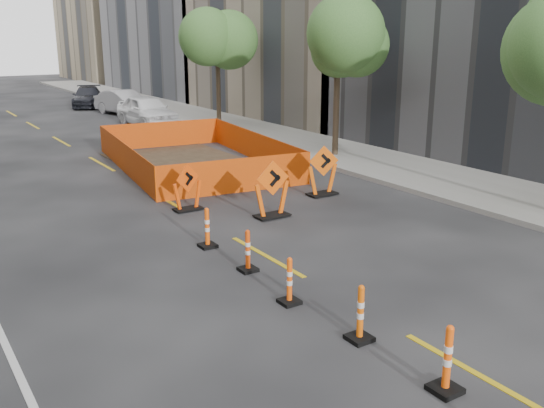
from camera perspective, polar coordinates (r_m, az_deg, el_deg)
ground_plane at (r=11.07m, az=10.83°, el=-11.05°), size 140.00×140.00×0.00m
sidewalk_right at (r=25.31m, az=7.00°, el=4.66°), size 4.00×90.00×0.15m
bld_right_e at (r=69.92m, az=-13.51°, el=17.99°), size 12.00×14.00×16.00m
tree_r_b at (r=24.46m, az=6.24°, el=14.80°), size 2.80×2.80×5.95m
tree_r_c at (r=32.84m, az=-5.19°, el=15.09°), size 2.80×2.80×5.95m
channelizer_2 at (r=9.15m, az=16.20°, el=-13.83°), size 0.41×0.41×1.05m
channelizer_3 at (r=10.25m, az=8.32°, el=-10.11°), size 0.39×0.39×1.00m
channelizer_4 at (r=11.46m, az=1.66°, el=-7.22°), size 0.37×0.37×0.93m
channelizer_5 at (r=12.96m, az=-2.30°, el=-4.40°), size 0.37×0.37×0.94m
channelizer_6 at (r=14.44m, az=-6.12°, el=-2.23°), size 0.39×0.39×0.98m
chevron_sign_left at (r=17.47m, az=-7.98°, el=1.57°), size 1.03×0.79×1.36m
chevron_sign_center at (r=16.61m, az=-0.00°, el=1.41°), size 1.14×0.76×1.61m
chevron_sign_right at (r=18.96m, az=4.80°, el=3.15°), size 1.20×0.92×1.59m
safety_fence at (r=23.38m, az=-7.46°, el=4.91°), size 6.37×9.53×1.11m
parked_car_near at (r=34.02m, az=-11.69°, el=8.61°), size 2.14×4.94×1.66m
parked_car_mid at (r=39.15m, az=-13.75°, el=9.27°), size 2.66×4.73×1.48m
parked_car_far at (r=43.83m, az=-16.95°, el=9.62°), size 3.35×5.01×1.35m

